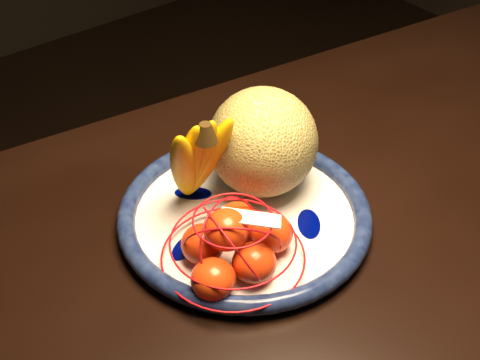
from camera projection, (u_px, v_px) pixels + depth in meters
dining_table at (334, 298)px, 0.92m from camera, size 1.61×1.10×0.75m
fruit_bowl at (245, 215)px, 0.91m from camera, size 0.35×0.35×0.03m
cantaloupe at (263, 142)px, 0.91m from camera, size 0.15×0.15×0.15m
banana_bunch at (195, 157)px, 0.87m from camera, size 0.11×0.11×0.17m
mandarin_bag at (234, 245)px, 0.82m from camera, size 0.18×0.18×0.11m
price_tag at (251, 218)px, 0.79m from camera, size 0.07×0.07×0.01m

